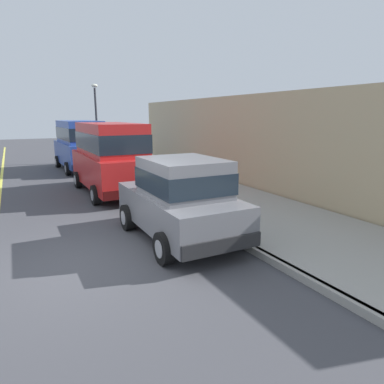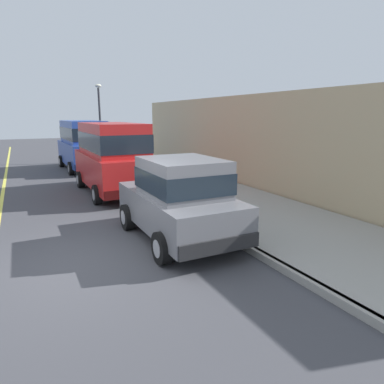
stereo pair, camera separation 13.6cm
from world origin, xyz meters
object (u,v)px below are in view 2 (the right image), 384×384
object	(u,v)px
car_red_van	(113,155)
car_blue_van	(83,143)
car_grey_hatchback	(180,198)
street_lamp	(100,113)
dog_white	(206,194)

from	to	relation	value
car_red_van	car_blue_van	size ratio (longest dim) A/B	0.99
car_grey_hatchback	street_lamp	size ratio (longest dim) A/B	0.86
car_blue_van	street_lamp	world-z (taller)	street_lamp
car_blue_van	car_red_van	bearing A→B (deg)	-90.08
car_red_van	car_grey_hatchback	bearing A→B (deg)	-88.97
street_lamp	car_blue_van	bearing A→B (deg)	-120.52
car_red_van	street_lamp	size ratio (longest dim) A/B	1.11
car_blue_van	car_grey_hatchback	bearing A→B (deg)	-89.55
car_grey_hatchback	car_red_van	world-z (taller)	car_red_van
car_blue_van	dog_white	world-z (taller)	car_blue_van
car_grey_hatchback	street_lamp	bearing A→B (deg)	84.58
car_red_van	dog_white	bearing A→B (deg)	-59.26
car_grey_hatchback	car_red_van	bearing A→B (deg)	91.03
dog_white	street_lamp	size ratio (longest dim) A/B	0.17
car_red_van	street_lamp	world-z (taller)	street_lamp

